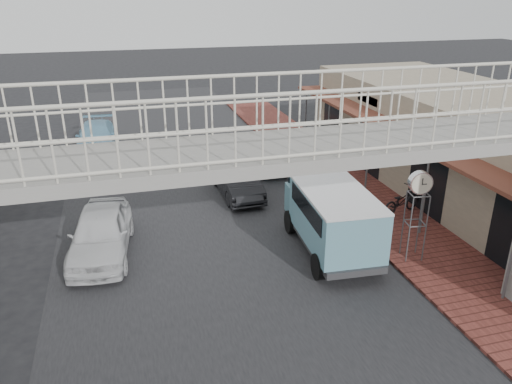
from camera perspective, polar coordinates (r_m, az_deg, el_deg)
ground at (r=14.67m, az=-3.20°, el=-10.02°), size 120.00×120.00×0.00m
road_strip at (r=14.66m, az=-3.20°, el=-10.01°), size 10.00×60.00×0.01m
sidewalk at (r=19.27m, az=13.97°, el=-2.21°), size 3.00×40.00×0.10m
shophouse_row at (r=21.84m, az=23.53°, el=4.96°), size 7.20×18.00×4.00m
footbridge at (r=9.71m, az=1.60°, el=-6.37°), size 16.40×2.40×6.34m
white_hatchback at (r=16.36m, az=-17.34°, el=-4.47°), size 2.23×4.53×1.49m
dark_sedan at (r=20.19m, az=-2.23°, el=1.43°), size 1.49×3.95×1.29m
angkot_curb at (r=23.75m, az=1.19°, el=4.78°), size 2.80×5.13×1.36m
angkot_far at (r=27.18m, az=-17.78°, el=5.99°), size 2.14×4.81×1.37m
angkot_van at (r=15.64m, az=8.78°, el=-2.39°), size 2.27×4.51×2.15m
motorcycle_near at (r=19.02m, az=16.27°, el=-0.99°), size 2.02×1.31×1.00m
motorcycle_far at (r=25.42m, az=3.09°, el=5.62°), size 1.52×0.54×0.90m
street_clock at (r=15.35m, az=18.20°, el=0.56°), size 0.72×0.63×2.82m
arrow_sign at (r=19.81m, az=10.51°, el=6.53°), size 1.76×1.11×3.06m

